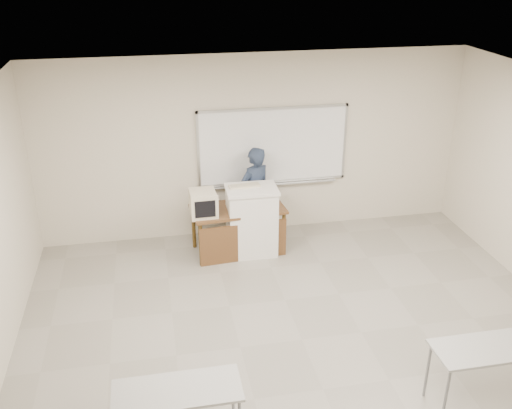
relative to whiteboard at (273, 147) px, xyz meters
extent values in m
cube|color=gray|center=(-0.30, -3.97, -1.49)|extent=(7.00, 8.00, 0.01)
cube|color=white|center=(0.00, 0.00, 0.02)|extent=(2.40, 0.03, 1.20)
cube|color=#B7BABC|center=(0.00, 0.00, 0.64)|extent=(2.48, 0.04, 0.04)
cube|color=#B7BABC|center=(0.00, 0.00, -0.60)|extent=(2.48, 0.04, 0.04)
cube|color=#B7BABC|center=(-1.22, 0.00, 0.02)|extent=(0.04, 0.04, 1.28)
cube|color=#B7BABC|center=(1.22, 0.00, 0.02)|extent=(0.04, 0.04, 1.28)
cube|color=#B7BABC|center=(0.00, -0.05, -0.64)|extent=(2.16, 0.07, 0.02)
cube|color=gray|center=(-1.90, -4.47, -0.77)|extent=(1.20, 0.50, 0.03)
cylinder|color=slate|center=(-1.35, -4.27, -1.13)|extent=(0.03, 0.03, 0.70)
cube|color=gray|center=(1.30, -4.47, -0.77)|extent=(1.20, 0.50, 0.03)
cylinder|color=slate|center=(0.75, -4.67, -1.13)|extent=(0.03, 0.03, 0.70)
cylinder|color=slate|center=(0.75, -4.27, -1.13)|extent=(0.03, 0.03, 0.70)
cube|color=brown|center=(-0.70, -0.67, -0.75)|extent=(1.44, 0.72, 0.04)
cube|color=brown|center=(-0.70, -1.01, -1.17)|extent=(1.37, 0.03, 0.63)
cylinder|color=#443011|center=(-1.36, -0.97, -1.13)|extent=(0.06, 0.06, 0.71)
cylinder|color=#443011|center=(-0.04, -0.97, -1.13)|extent=(0.06, 0.06, 0.71)
cylinder|color=#443011|center=(-1.36, -0.37, -1.13)|extent=(0.06, 0.06, 0.71)
cylinder|color=#443011|center=(-0.04, -0.37, -1.13)|extent=(0.06, 0.06, 0.71)
cube|color=white|center=(-0.50, -0.77, -0.95)|extent=(0.75, 0.53, 1.07)
cube|color=white|center=(-0.50, -0.77, -0.39)|extent=(0.79, 0.57, 0.04)
cube|color=beige|center=(-1.25, -0.77, -0.55)|extent=(0.39, 0.41, 0.36)
cube|color=beige|center=(-1.25, -0.99, -0.55)|extent=(0.40, 0.04, 0.38)
cube|color=black|center=(-1.25, -1.01, -0.55)|extent=(0.31, 0.01, 0.26)
cube|color=black|center=(-0.30, -0.57, -0.72)|extent=(0.36, 0.26, 0.02)
cube|color=black|center=(-0.30, -0.58, -0.71)|extent=(0.29, 0.15, 0.01)
cube|color=black|center=(-0.30, -0.40, -0.59)|extent=(0.36, 0.08, 0.24)
cube|color=#86A1D3|center=(-0.30, -0.41, -0.59)|extent=(0.31, 0.05, 0.19)
ellipsoid|color=#A5A8AC|center=(-0.15, -0.87, -0.71)|extent=(0.11, 0.08, 0.04)
cube|color=beige|center=(-0.60, -0.69, -0.36)|extent=(0.49, 0.20, 0.03)
imported|color=black|center=(-0.36, -0.28, -0.69)|extent=(0.69, 0.60, 1.59)
camera|label=1|loc=(-1.96, -8.62, 3.00)|focal=40.00mm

